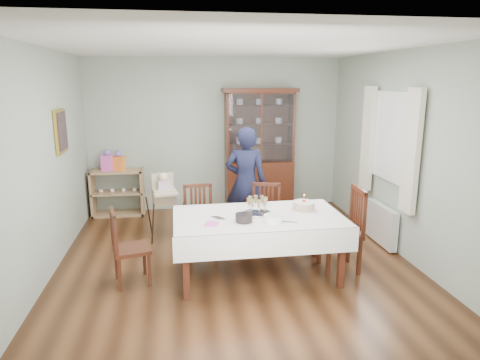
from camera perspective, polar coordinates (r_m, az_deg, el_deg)
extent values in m
plane|color=#593319|center=(5.69, -0.70, -10.77)|extent=(5.00, 5.00, 0.00)
plane|color=#9EAA99|center=(7.75, -3.24, 6.04)|extent=(4.50, 0.00, 4.50)
plane|color=#9EAA99|center=(5.47, -24.81, 1.84)|extent=(0.00, 5.00, 5.00)
plane|color=#9EAA99|center=(6.02, 21.05, 3.11)|extent=(0.00, 5.00, 5.00)
plane|color=white|center=(5.22, -0.78, 17.46)|extent=(5.00, 5.00, 0.00)
cube|color=#481E12|center=(5.05, 2.45, -5.19)|extent=(1.91, 1.06, 0.06)
cube|color=silver|center=(5.04, 2.45, -4.81)|extent=(2.01, 1.17, 0.01)
cube|color=#481E12|center=(7.78, 2.52, -0.67)|extent=(1.20, 0.45, 0.90)
cube|color=white|center=(7.41, 2.88, 6.89)|extent=(1.12, 0.01, 1.16)
cube|color=#481E12|center=(7.56, 2.65, 11.87)|extent=(1.30, 0.48, 0.07)
cube|color=tan|center=(7.85, -15.82, -4.30)|extent=(0.90, 0.38, 0.04)
cube|color=tan|center=(7.75, -15.99, -1.62)|extent=(0.90, 0.38, 0.03)
cube|color=tan|center=(7.66, -16.17, 1.13)|extent=(0.90, 0.38, 0.04)
cube|color=tan|center=(7.82, -19.05, -1.71)|extent=(0.04, 0.38, 0.80)
cube|color=tan|center=(7.70, -12.90, -1.52)|extent=(0.04, 0.38, 0.80)
cube|color=gold|center=(6.18, -22.79, 6.03)|extent=(0.04, 0.48, 0.58)
cube|color=white|center=(6.23, 19.62, 5.41)|extent=(0.04, 1.02, 1.22)
cube|color=silver|center=(5.68, 21.90, 3.52)|extent=(0.07, 0.30, 1.55)
cube|color=silver|center=(6.77, 16.67, 5.32)|extent=(0.07, 0.30, 1.55)
cube|color=white|center=(6.48, 18.30, -5.59)|extent=(0.10, 0.80, 0.55)
cube|color=#481E12|center=(5.83, -5.26, -5.75)|extent=(0.46, 0.46, 0.05)
cube|color=#481E12|center=(5.93, -5.63, -2.86)|extent=(0.40, 0.08, 0.49)
cube|color=#481E12|center=(5.92, 3.42, -5.46)|extent=(0.50, 0.50, 0.05)
cube|color=#481E12|center=(6.03, 3.53, -2.62)|extent=(0.39, 0.13, 0.48)
cube|color=#481E12|center=(5.14, -14.26, -8.94)|extent=(0.49, 0.49, 0.05)
cube|color=#481E12|center=(5.03, -16.48, -6.56)|extent=(0.13, 0.38, 0.47)
cube|color=#481E12|center=(5.45, 13.17, -6.85)|extent=(0.49, 0.49, 0.05)
cube|color=#481E12|center=(5.43, 15.45, -3.87)|extent=(0.06, 0.45, 0.55)
imported|color=black|center=(6.32, 0.77, -0.36)|extent=(0.67, 0.51, 1.66)
cube|color=tan|center=(6.44, -10.08, -2.15)|extent=(0.37, 0.34, 0.23)
cube|color=tan|center=(6.39, -10.15, -0.50)|extent=(0.33, 0.12, 0.27)
cube|color=tan|center=(6.42, -10.11, -1.49)|extent=(0.37, 0.21, 0.03)
cube|color=#B9A5C8|center=(6.40, -10.13, -0.83)|extent=(0.19, 0.16, 0.17)
sphere|color=beige|center=(6.37, -10.18, 0.34)|extent=(0.14, 0.14, 0.14)
cylinder|color=silver|center=(5.10, 2.31, -4.47)|extent=(0.33, 0.33, 0.01)
torus|color=silver|center=(5.10, 2.31, -4.37)|extent=(0.33, 0.33, 0.01)
cylinder|color=white|center=(5.26, 8.48, -4.00)|extent=(0.31, 0.31, 0.02)
cylinder|color=brown|center=(5.25, 8.50, -3.42)|extent=(0.26, 0.26, 0.10)
cylinder|color=silver|center=(5.23, 8.52, -2.90)|extent=(0.26, 0.26, 0.01)
cylinder|color=#F24C4C|center=(5.22, 8.53, -2.42)|extent=(0.01, 0.01, 0.07)
sphere|color=yellow|center=(5.21, 8.55, -1.97)|extent=(0.02, 0.02, 0.02)
cylinder|color=black|center=(4.80, 0.53, -5.06)|extent=(0.26, 0.26, 0.09)
cylinder|color=white|center=(4.79, 4.39, -5.19)|extent=(0.27, 0.27, 0.09)
cube|color=#EA56BF|center=(4.73, -3.80, -5.85)|extent=(0.17, 0.17, 0.02)
cube|color=silver|center=(4.83, 6.08, -5.54)|extent=(0.26, 0.11, 0.01)
cube|color=#EA56BF|center=(7.63, -17.26, 2.19)|extent=(0.21, 0.15, 0.27)
sphere|color=#E533B2|center=(7.60, -17.35, 3.50)|extent=(0.11, 0.11, 0.11)
cube|color=orange|center=(7.61, -15.86, 2.14)|extent=(0.22, 0.18, 0.24)
sphere|color=#E533B2|center=(7.58, -15.94, 3.38)|extent=(0.11, 0.11, 0.11)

